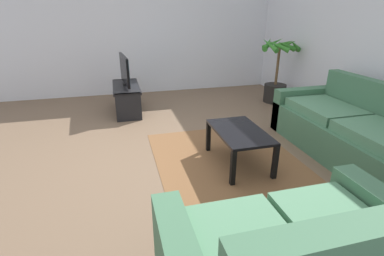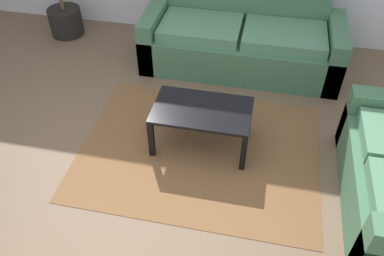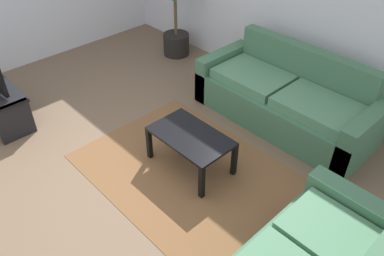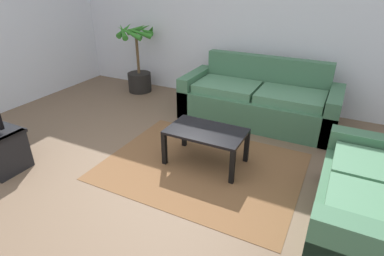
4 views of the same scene
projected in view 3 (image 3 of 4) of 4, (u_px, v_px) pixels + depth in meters
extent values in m
plane|color=brown|center=(98.00, 177.00, 4.08)|extent=(6.60, 6.60, 0.00)
cube|color=#3F6B4C|center=(283.00, 108.00, 4.75)|extent=(2.23, 0.90, 0.42)
cube|color=#3F6B4C|center=(306.00, 66.00, 4.68)|extent=(1.87, 0.16, 0.48)
cube|color=#3F6B4C|center=(223.00, 71.00, 5.28)|extent=(0.18, 0.90, 0.62)
cube|color=#3F6B4C|center=(362.00, 139.00, 4.10)|extent=(0.18, 0.90, 0.62)
cube|color=#4F7F5D|center=(253.00, 76.00, 4.83)|extent=(0.89, 0.66, 0.12)
cube|color=#4F7F5D|center=(318.00, 107.00, 4.29)|extent=(0.89, 0.66, 0.12)
cube|color=#3F6B4C|center=(353.00, 223.00, 3.22)|extent=(0.90, 0.18, 0.62)
cube|color=#4F7F5D|center=(328.00, 233.00, 2.93)|extent=(0.66, 0.55, 0.12)
cube|color=black|center=(15.00, 121.00, 4.48)|extent=(0.06, 0.41, 0.47)
cube|color=black|center=(191.00, 136.00, 3.99)|extent=(0.88, 0.53, 0.03)
cube|color=black|center=(149.00, 143.00, 4.22)|extent=(0.05, 0.05, 0.39)
cube|color=black|center=(202.00, 183.00, 3.75)|extent=(0.05, 0.05, 0.39)
cube|color=black|center=(181.00, 125.00, 4.48)|extent=(0.05, 0.05, 0.39)
cube|color=black|center=(234.00, 160.00, 4.01)|extent=(0.05, 0.05, 0.39)
cube|color=brown|center=(184.00, 169.00, 4.18)|extent=(2.20, 1.70, 0.01)
cylinder|color=black|center=(176.00, 44.00, 6.28)|extent=(0.42, 0.42, 0.35)
cylinder|color=brown|center=(175.00, 13.00, 5.96)|extent=(0.05, 0.05, 0.71)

